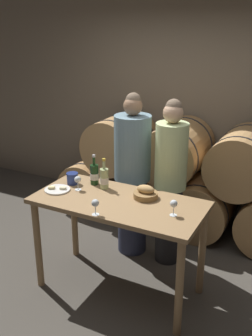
{
  "coord_description": "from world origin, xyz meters",
  "views": [
    {
      "loc": [
        1.46,
        -2.69,
        2.36
      ],
      "look_at": [
        0.0,
        0.14,
        1.16
      ],
      "focal_mm": 42.0,
      "sensor_mm": 36.0,
      "label": 1
    }
  ],
  "objects_px": {
    "tasting_table": "(119,214)",
    "wine_glass_left": "(95,204)",
    "person_right": "(170,183)",
    "blue_crock": "(72,178)",
    "person_left": "(132,176)",
    "wine_glass_far_left": "(78,180)",
    "cheese_plate": "(57,189)",
    "wine_bottle_red": "(94,174)",
    "wine_bottle_white": "(104,178)",
    "wine_glass_center": "(174,204)",
    "bread_basket": "(146,193)"
  },
  "relations": [
    {
      "from": "person_right",
      "to": "wine_bottle_white",
      "type": "xyz_separation_m",
      "value": [
        -0.46,
        -0.49,
        0.14
      ]
    },
    {
      "from": "tasting_table",
      "to": "wine_glass_far_left",
      "type": "distance_m",
      "value": 0.49
    },
    {
      "from": "wine_bottle_red",
      "to": "wine_glass_far_left",
      "type": "xyz_separation_m",
      "value": [
        -0.06,
        -0.19,
        -0.0
      ]
    },
    {
      "from": "wine_glass_left",
      "to": "person_left",
      "type": "bearing_deg",
      "value": 99.16
    },
    {
      "from": "person_right",
      "to": "blue_crock",
      "type": "relative_size",
      "value": 15.07
    },
    {
      "from": "wine_bottle_white",
      "to": "wine_glass_far_left",
      "type": "xyz_separation_m",
      "value": [
        -0.19,
        -0.14,
        -0.0
      ]
    },
    {
      "from": "person_right",
      "to": "wine_glass_far_left",
      "type": "distance_m",
      "value": 0.92
    },
    {
      "from": "wine_bottle_white",
      "to": "blue_crock",
      "type": "bearing_deg",
      "value": -171.87
    },
    {
      "from": "wine_glass_far_left",
      "to": "wine_glass_center",
      "type": "distance_m",
      "value": 0.95
    },
    {
      "from": "tasting_table",
      "to": "person_right",
      "type": "bearing_deg",
      "value": 71.65
    },
    {
      "from": "person_right",
      "to": "cheese_plate",
      "type": "distance_m",
      "value": 1.09
    },
    {
      "from": "wine_bottle_white",
      "to": "wine_glass_far_left",
      "type": "bearing_deg",
      "value": -143.96
    },
    {
      "from": "person_left",
      "to": "bread_basket",
      "type": "distance_m",
      "value": 0.64
    },
    {
      "from": "tasting_table",
      "to": "wine_glass_left",
      "type": "bearing_deg",
      "value": -96.45
    },
    {
      "from": "wine_glass_left",
      "to": "person_right",
      "type": "bearing_deg",
      "value": 75.39
    },
    {
      "from": "tasting_table",
      "to": "person_right",
      "type": "xyz_separation_m",
      "value": [
        0.22,
        0.66,
        0.1
      ]
    },
    {
      "from": "person_left",
      "to": "wine_glass_far_left",
      "type": "height_order",
      "value": "person_left"
    },
    {
      "from": "tasting_table",
      "to": "blue_crock",
      "type": "height_order",
      "value": "blue_crock"
    },
    {
      "from": "person_right",
      "to": "wine_bottle_red",
      "type": "bearing_deg",
      "value": -142.88
    },
    {
      "from": "wine_glass_far_left",
      "to": "wine_glass_left",
      "type": "xyz_separation_m",
      "value": [
        0.4,
        -0.35,
        0.0
      ]
    },
    {
      "from": "person_left",
      "to": "cheese_plate",
      "type": "relative_size",
      "value": 7.38
    },
    {
      "from": "bread_basket",
      "to": "person_right",
      "type": "bearing_deg",
      "value": 86.22
    },
    {
      "from": "wine_bottle_white",
      "to": "cheese_plate",
      "type": "relative_size",
      "value": 1.25
    },
    {
      "from": "cheese_plate",
      "to": "wine_glass_far_left",
      "type": "xyz_separation_m",
      "value": [
        0.16,
        0.09,
        0.09
      ]
    },
    {
      "from": "person_right",
      "to": "bread_basket",
      "type": "distance_m",
      "value": 0.52
    },
    {
      "from": "wine_glass_left",
      "to": "wine_glass_center",
      "type": "height_order",
      "value": "same"
    },
    {
      "from": "person_left",
      "to": "wine_bottle_red",
      "type": "xyz_separation_m",
      "value": [
        -0.18,
        -0.45,
        0.14
      ]
    },
    {
      "from": "tasting_table",
      "to": "blue_crock",
      "type": "bearing_deg",
      "value": 167.61
    },
    {
      "from": "cheese_plate",
      "to": "bread_basket",
      "type": "bearing_deg",
      "value": 15.79
    },
    {
      "from": "cheese_plate",
      "to": "wine_glass_left",
      "type": "xyz_separation_m",
      "value": [
        0.56,
        -0.25,
        0.09
      ]
    },
    {
      "from": "person_left",
      "to": "blue_crock",
      "type": "xyz_separation_m",
      "value": [
        -0.37,
        -0.54,
        0.1
      ]
    },
    {
      "from": "tasting_table",
      "to": "wine_glass_center",
      "type": "height_order",
      "value": "wine_glass_center"
    },
    {
      "from": "cheese_plate",
      "to": "wine_glass_left",
      "type": "height_order",
      "value": "wine_glass_left"
    },
    {
      "from": "wine_glass_left",
      "to": "wine_glass_center",
      "type": "relative_size",
      "value": 1.0
    },
    {
      "from": "wine_bottle_red",
      "to": "wine_glass_far_left",
      "type": "distance_m",
      "value": 0.2
    },
    {
      "from": "bread_basket",
      "to": "wine_glass_left",
      "type": "relative_size",
      "value": 1.59
    },
    {
      "from": "person_left",
      "to": "wine_bottle_white",
      "type": "bearing_deg",
      "value": -95.15
    },
    {
      "from": "tasting_table",
      "to": "wine_glass_left",
      "type": "xyz_separation_m",
      "value": [
        -0.04,
        -0.32,
        0.23
      ]
    },
    {
      "from": "wine_bottle_red",
      "to": "wine_bottle_white",
      "type": "height_order",
      "value": "wine_bottle_red"
    },
    {
      "from": "tasting_table",
      "to": "wine_glass_center",
      "type": "distance_m",
      "value": 0.57
    },
    {
      "from": "tasting_table",
      "to": "blue_crock",
      "type": "distance_m",
      "value": 0.6
    },
    {
      "from": "tasting_table",
      "to": "wine_glass_far_left",
      "type": "height_order",
      "value": "wine_glass_far_left"
    },
    {
      "from": "tasting_table",
      "to": "wine_glass_left",
      "type": "height_order",
      "value": "wine_glass_left"
    },
    {
      "from": "wine_bottle_red",
      "to": "person_left",
      "type": "bearing_deg",
      "value": 68.34
    },
    {
      "from": "wine_glass_far_left",
      "to": "wine_bottle_white",
      "type": "bearing_deg",
      "value": 36.04
    },
    {
      "from": "person_left",
      "to": "blue_crock",
      "type": "bearing_deg",
      "value": -124.16
    },
    {
      "from": "wine_bottle_red",
      "to": "cheese_plate",
      "type": "distance_m",
      "value": 0.37
    },
    {
      "from": "cheese_plate",
      "to": "tasting_table",
      "type": "bearing_deg",
      "value": 6.47
    },
    {
      "from": "person_right",
      "to": "tasting_table",
      "type": "bearing_deg",
      "value": -108.35
    },
    {
      "from": "wine_glass_left",
      "to": "wine_bottle_red",
      "type": "bearing_deg",
      "value": 122.2
    }
  ]
}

